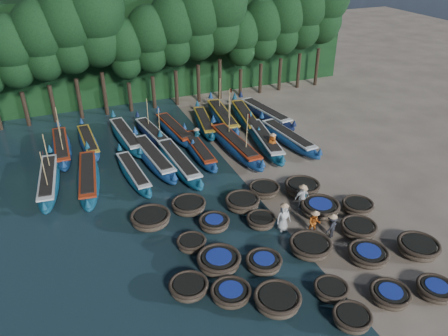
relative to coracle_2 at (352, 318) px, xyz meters
name	(u,v)px	position (x,y,z in m)	size (l,w,h in m)	color
ground	(270,211)	(0.81, 9.37, -0.40)	(120.00, 120.00, 0.00)	gray
foliage_wall	(164,46)	(0.81, 32.87, 4.60)	(40.00, 3.00, 10.00)	black
coracle_2	(352,318)	(0.00, 0.00, 0.00)	(2.18, 2.18, 0.70)	brown
coracle_3	(390,295)	(2.53, 0.47, 0.00)	(2.22, 2.22, 0.69)	brown
coracle_4	(436,290)	(4.81, -0.09, -0.01)	(1.98, 1.98, 0.69)	brown
coracle_5	(231,293)	(-4.39, 3.45, -0.01)	(2.30, 2.30, 0.68)	brown
coracle_6	(277,300)	(-2.58, 2.16, 0.06)	(2.27, 2.27, 0.81)	brown
coracle_7	(331,290)	(0.14, 1.81, -0.01)	(1.74, 1.74, 0.68)	brown
coracle_8	(368,255)	(3.41, 3.18, 0.03)	(2.62, 2.62, 0.74)	brown
coracle_9	(418,247)	(6.29, 2.61, 0.06)	(2.39, 2.39, 0.81)	brown
coracle_10	(189,288)	(-6.12, 4.58, 0.00)	(2.40, 2.40, 0.70)	brown
coracle_11	(219,261)	(-4.10, 5.69, 0.07)	(2.79, 2.79, 0.82)	brown
coracle_12	(264,263)	(-1.99, 4.73, 0.04)	(2.26, 2.26, 0.76)	brown
coracle_13	(310,247)	(0.93, 4.90, 0.05)	(2.34, 2.34, 0.80)	brown
coracle_14	(358,229)	(4.39, 5.26, 0.03)	(2.10, 2.10, 0.75)	brown
coracle_15	(191,243)	(-4.92, 7.71, -0.02)	(1.74, 1.74, 0.67)	brown
coracle_16	(214,223)	(-3.10, 8.94, 0.01)	(2.09, 2.09, 0.72)	brown
coracle_17	(261,221)	(-0.43, 8.12, -0.01)	(1.99, 1.99, 0.69)	brown
coracle_18	(320,208)	(3.45, 7.81, 0.08)	(2.62, 2.62, 0.84)	brown
coracle_19	(358,206)	(5.81, 7.18, -0.01)	(2.23, 2.23, 0.70)	brown
coracle_20	(151,219)	(-6.46, 10.73, 0.05)	(2.41, 2.41, 0.80)	brown
coracle_21	(189,206)	(-3.91, 11.21, 0.02)	(2.19, 2.19, 0.74)	brown
coracle_22	(243,203)	(-0.70, 10.18, 0.07)	(2.69, 2.69, 0.83)	brown
coracle_23	(264,190)	(1.33, 11.15, -0.01)	(2.15, 2.15, 0.69)	brown
coracle_24	(302,188)	(3.70, 10.31, 0.07)	(2.37, 2.37, 0.83)	brown
long_boat_0	(49,181)	(-11.81, 17.52, 0.16)	(2.23, 8.25, 3.52)	navy
long_boat_1	(88,178)	(-9.26, 16.88, 0.17)	(2.49, 8.50, 1.51)	navy
long_boat_2	(133,173)	(-6.24, 16.49, 0.09)	(1.86, 7.33, 1.29)	navy
long_boat_3	(153,158)	(-4.41, 18.03, 0.18)	(2.38, 8.69, 1.54)	navy
long_boat_4	(179,162)	(-2.88, 16.65, 0.18)	(2.02, 8.69, 1.53)	navy
long_boat_5	(199,150)	(-0.84, 18.06, 0.11)	(1.44, 7.67, 1.35)	navy
long_boat_6	(235,145)	(2.03, 17.54, 0.21)	(1.94, 9.14, 3.89)	navy
long_boat_7	(265,140)	(4.58, 17.51, 0.19)	(2.91, 8.71, 1.55)	navy
long_boat_8	(288,138)	(6.61, 17.29, 0.16)	(2.28, 8.38, 1.48)	navy
long_boat_9	(62,147)	(-10.58, 22.49, 0.14)	(1.59, 8.13, 3.45)	navy
long_boat_10	(89,142)	(-8.51, 22.83, 0.09)	(1.50, 7.34, 1.29)	navy
long_boat_11	(126,136)	(-5.53, 22.58, 0.16)	(2.12, 8.44, 1.49)	navy
long_boat_12	(153,134)	(-3.35, 22.35, 0.11)	(2.30, 7.56, 3.24)	#0F1338
long_boat_13	(174,130)	(-1.49, 22.37, 0.14)	(2.15, 8.05, 1.42)	navy
long_boat_14	(204,123)	(1.42, 22.92, 0.10)	(2.53, 7.44, 1.33)	navy
long_boat_15	(223,117)	(3.32, 23.31, 0.20)	(2.49, 8.87, 3.79)	navy
long_boat_16	(245,117)	(5.23, 22.53, 0.17)	(2.87, 8.45, 1.51)	navy
long_boat_17	(265,113)	(7.26, 22.64, 0.18)	(2.77, 8.63, 1.54)	#0F1338
fisherman_0	(284,217)	(0.60, 7.32, 0.53)	(0.90, 0.62, 1.96)	silver
fisherman_1	(303,196)	(2.85, 8.85, 0.47)	(0.59, 0.52, 1.69)	#185466
fisherman_2	(314,222)	(2.05, 6.32, 0.41)	(0.92, 0.85, 1.70)	#CA5F1A
fisherman_3	(332,226)	(2.80, 5.68, 0.39)	(1.11, 0.90, 1.69)	black
fisherman_4	(302,197)	(2.70, 8.74, 0.52)	(1.02, 0.52, 1.93)	silver
fisherman_5	(197,137)	(-0.39, 19.74, 0.40)	(1.06, 1.47, 1.73)	#185466
fisherman_6	(272,144)	(4.47, 15.99, 0.55)	(0.94, 1.05, 2.01)	#CA5F1A
tree_1	(12,51)	(-12.89, 29.37, 6.24)	(4.09, 4.09, 9.65)	black
tree_2	(40,40)	(-10.59, 29.37, 6.92)	(4.51, 4.51, 10.63)	black
tree_3	(67,30)	(-8.29, 29.37, 7.59)	(4.92, 4.92, 11.60)	black
tree_4	(94,19)	(-5.99, 29.37, 8.27)	(5.34, 5.34, 12.58)	black
tree_5	(125,49)	(-3.69, 29.37, 5.57)	(3.68, 3.68, 8.68)	black
tree_6	(149,39)	(-1.39, 29.37, 6.24)	(4.09, 4.09, 9.65)	black
tree_7	(173,29)	(0.91, 29.37, 6.92)	(4.51, 4.51, 10.63)	black
tree_8	(197,20)	(3.21, 29.37, 7.59)	(4.92, 4.92, 11.60)	black
tree_9	(220,11)	(5.51, 29.37, 8.27)	(5.34, 5.34, 12.58)	black
tree_10	(241,38)	(7.81, 29.37, 5.57)	(3.68, 3.68, 8.68)	black
tree_11	(262,29)	(10.11, 29.37, 6.24)	(4.09, 4.09, 9.65)	black
tree_12	(283,20)	(12.41, 29.37, 6.92)	(4.51, 4.51, 10.63)	black
tree_13	(304,12)	(14.71, 29.37, 7.59)	(4.92, 4.92, 11.60)	black
tree_14	(323,3)	(17.01, 29.37, 8.27)	(5.34, 5.34, 12.58)	black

